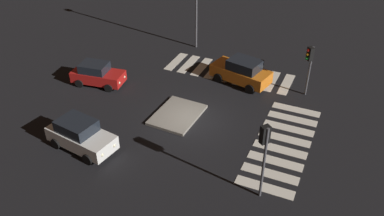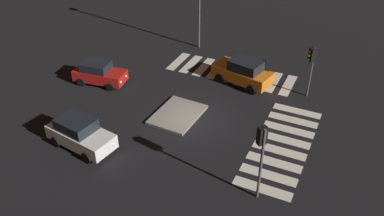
# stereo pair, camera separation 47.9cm
# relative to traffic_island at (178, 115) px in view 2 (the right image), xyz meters

# --- Properties ---
(ground_plane) EXTENTS (80.00, 80.00, 0.00)m
(ground_plane) POSITION_rel_traffic_island_xyz_m (-0.11, -1.11, -0.09)
(ground_plane) COLOR black
(traffic_island) EXTENTS (3.80, 2.93, 0.18)m
(traffic_island) POSITION_rel_traffic_island_xyz_m (0.00, 0.00, 0.00)
(traffic_island) COLOR gray
(traffic_island) RESTS_ON ground
(car_orange) EXTENTS (2.84, 4.72, 1.94)m
(car_orange) POSITION_rel_traffic_island_xyz_m (5.92, -2.49, 0.86)
(car_orange) COLOR orange
(car_orange) RESTS_ON ground
(car_red) EXTENTS (2.22, 4.04, 1.69)m
(car_red) POSITION_rel_traffic_island_xyz_m (1.42, 7.25, 0.74)
(car_red) COLOR red
(car_red) RESTS_ON ground
(car_white) EXTENTS (2.51, 4.45, 1.86)m
(car_white) POSITION_rel_traffic_island_xyz_m (-5.26, 3.79, 0.82)
(car_white) COLOR silver
(car_white) RESTS_ON ground
(traffic_light_east) EXTENTS (0.54, 0.54, 3.75)m
(traffic_light_east) POSITION_rel_traffic_island_xyz_m (6.09, -7.16, 2.75)
(traffic_light_east) COLOR #47474C
(traffic_light_east) RESTS_ON ground
(traffic_light_south) EXTENTS (0.54, 0.53, 4.34)m
(traffic_light_south) POSITION_rel_traffic_island_xyz_m (-4.70, -6.91, 3.20)
(traffic_light_south) COLOR #47474C
(traffic_light_south) RESTS_ON ground
(crosswalk_near) EXTENTS (8.75, 3.20, 0.02)m
(crosswalk_near) POSITION_rel_traffic_island_xyz_m (-0.11, -7.10, -0.08)
(crosswalk_near) COLOR silver
(crosswalk_near) RESTS_ON ground
(crosswalk_side) EXTENTS (3.20, 9.90, 0.02)m
(crosswalk_side) POSITION_rel_traffic_island_xyz_m (7.04, -1.11, -0.08)
(crosswalk_side) COLOR silver
(crosswalk_side) RESTS_ON ground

